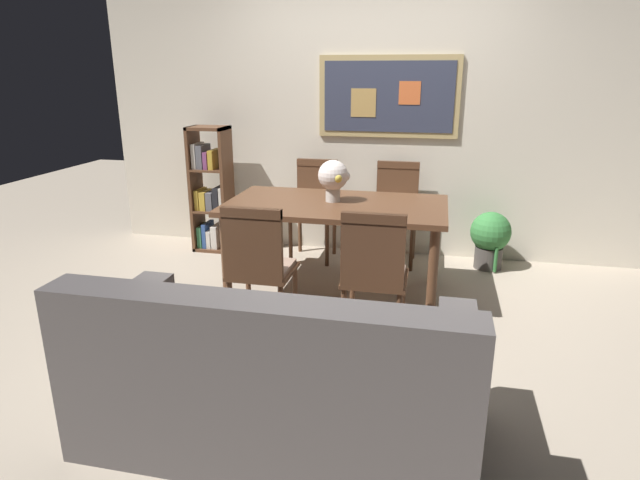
% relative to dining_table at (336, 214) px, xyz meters
% --- Properties ---
extents(ground_plane, '(12.00, 12.00, 0.00)m').
position_rel_dining_table_xyz_m(ground_plane, '(0.13, -0.44, -0.65)').
color(ground_plane, tan).
extents(wall_back_with_painting, '(5.20, 0.14, 2.60)m').
position_rel_dining_table_xyz_m(wall_back_with_painting, '(0.14, 1.15, 0.66)').
color(wall_back_with_painting, beige).
rests_on(wall_back_with_painting, ground_plane).
extents(dining_table, '(1.67, 0.94, 0.73)m').
position_rel_dining_table_xyz_m(dining_table, '(0.00, 0.00, 0.00)').
color(dining_table, brown).
rests_on(dining_table, ground_plane).
extents(dining_chair_near_left, '(0.40, 0.41, 0.91)m').
position_rel_dining_table_xyz_m(dining_chair_near_left, '(-0.34, -0.85, -0.11)').
color(dining_chair_near_left, brown).
rests_on(dining_chair_near_left, ground_plane).
extents(dining_chair_far_right, '(0.40, 0.41, 0.91)m').
position_rel_dining_table_xyz_m(dining_chair_far_right, '(0.39, 0.86, -0.11)').
color(dining_chair_far_right, brown).
rests_on(dining_chair_far_right, ground_plane).
extents(dining_chair_near_right, '(0.40, 0.41, 0.91)m').
position_rel_dining_table_xyz_m(dining_chair_near_right, '(0.40, -0.82, -0.11)').
color(dining_chair_near_right, brown).
rests_on(dining_chair_near_right, ground_plane).
extents(dining_chair_far_left, '(0.40, 0.41, 0.91)m').
position_rel_dining_table_xyz_m(dining_chair_far_left, '(-0.36, 0.83, -0.11)').
color(dining_chair_far_left, brown).
rests_on(dining_chair_far_left, ground_plane).
extents(leather_couch, '(1.80, 0.84, 0.84)m').
position_rel_dining_table_xyz_m(leather_couch, '(0.07, -1.83, -0.33)').
color(leather_couch, '#514C4C').
rests_on(leather_couch, ground_plane).
extents(bookshelf, '(0.36, 0.28, 1.20)m').
position_rel_dining_table_xyz_m(bookshelf, '(-1.38, 0.81, -0.09)').
color(bookshelf, brown).
rests_on(bookshelf, ground_plane).
extents(potted_ivy, '(0.35, 0.35, 0.53)m').
position_rel_dining_table_xyz_m(potted_ivy, '(1.23, 0.84, -0.36)').
color(potted_ivy, '#4C4742').
rests_on(potted_ivy, ground_plane).
extents(flower_vase, '(0.24, 0.23, 0.32)m').
position_rel_dining_table_xyz_m(flower_vase, '(-0.03, 0.05, 0.27)').
color(flower_vase, beige).
rests_on(flower_vase, dining_table).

